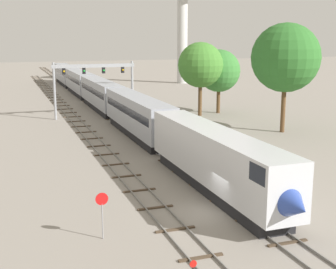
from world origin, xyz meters
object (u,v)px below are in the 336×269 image
trackside_tree_mid (201,65)px  trackside_tree_right (219,71)px  signal_gantry (94,77)px  trackside_tree_left (286,58)px  passenger_train (100,94)px  stop_sign (102,209)px

trackside_tree_mid → trackside_tree_right: (3.70, 1.36, -1.04)m
trackside_tree_mid → trackside_tree_right: size_ratio=1.12×
signal_gantry → trackside_tree_left: (20.05, -18.70, 3.24)m
trackside_tree_left → trackside_tree_right: 16.51m
passenger_train → trackside_tree_left: (17.80, -25.72, 6.63)m
stop_sign → trackside_tree_mid: trackside_tree_mid is taller
passenger_train → trackside_tree_left: bearing=-55.3°
trackside_tree_left → trackside_tree_right: trackside_tree_left is taller
signal_gantry → trackside_tree_left: 27.61m
stop_sign → trackside_tree_mid: size_ratio=0.26×
passenger_train → stop_sign: (-10.00, -49.47, -0.74)m
passenger_train → trackside_tree_left: 31.97m
trackside_tree_right → passenger_train: bearing=150.4°
signal_gantry → trackside_tree_right: size_ratio=1.23×
passenger_train → trackside_tree_mid: 17.63m
trackside_tree_left → signal_gantry: bearing=137.0°
trackside_tree_mid → trackside_tree_right: bearing=20.2°
stop_sign → trackside_tree_left: 37.30m
stop_sign → trackside_tree_mid: 45.33m
stop_sign → trackside_tree_right: 48.33m
signal_gantry → trackside_tree_right: (18.94, -2.45, 0.57)m
signal_gantry → trackside_tree_left: bearing=-43.0°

